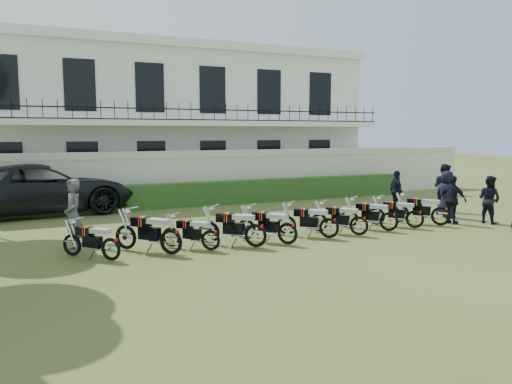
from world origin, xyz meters
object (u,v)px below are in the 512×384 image
(motorcycle_4, at_px, (288,228))
(suv, at_px, (41,189))
(officer_2, at_px, (453,200))
(officer_3, at_px, (446,194))
(motorcycle_0, at_px, (111,244))
(inspector, at_px, (73,215))
(motorcycle_3, at_px, (256,230))
(motorcycle_1, at_px, (171,235))
(motorcycle_7, at_px, (389,217))
(officer_1, at_px, (489,199))
(officer_4, at_px, (444,188))
(officer_5, at_px, (396,191))
(motorcycle_8, at_px, (415,215))
(motorcycle_5, at_px, (329,223))
(motorcycle_2, at_px, (211,235))
(motorcycle_6, at_px, (359,221))
(motorcycle_9, at_px, (441,212))

(motorcycle_4, bearing_deg, suv, 87.42)
(officer_2, relative_size, officer_3, 0.96)
(motorcycle_0, height_order, inspector, inspector)
(motorcycle_3, relative_size, officer_2, 0.92)
(motorcycle_1, distance_m, motorcycle_7, 6.98)
(officer_1, relative_size, officer_3, 0.95)
(officer_3, distance_m, officer_4, 1.52)
(officer_2, bearing_deg, motorcycle_1, 75.55)
(officer_5, bearing_deg, motorcycle_7, 152.30)
(motorcycle_8, distance_m, officer_3, 2.84)
(officer_3, xyz_separation_m, officer_4, (1.02, 1.12, 0.08))
(officer_5, bearing_deg, motorcycle_5, 137.35)
(motorcycle_0, xyz_separation_m, suv, (-1.29, 8.38, 0.51))
(motorcycle_2, bearing_deg, officer_1, -46.25)
(officer_5, bearing_deg, officer_4, -98.97)
(motorcycle_3, bearing_deg, suv, 73.80)
(motorcycle_5, distance_m, motorcycle_7, 2.28)
(motorcycle_4, xyz_separation_m, motorcycle_5, (1.49, 0.22, -0.01))
(motorcycle_6, relative_size, officer_1, 0.89)
(motorcycle_9, bearing_deg, officer_1, -43.40)
(motorcycle_9, height_order, suv, suv)
(motorcycle_9, height_order, officer_5, officer_5)
(motorcycle_3, xyz_separation_m, motorcycle_5, (2.43, 0.17, -0.03))
(motorcycle_7, xyz_separation_m, inspector, (-9.14, 1.47, 0.48))
(motorcycle_2, bearing_deg, motorcycle_5, -45.75)
(motorcycle_0, relative_size, officer_2, 0.82)
(motorcycle_3, height_order, motorcycle_4, motorcycle_3)
(suv, bearing_deg, motorcycle_8, -133.42)
(motorcycle_4, bearing_deg, motorcycle_8, -32.94)
(motorcycle_5, bearing_deg, motorcycle_0, 134.51)
(suv, xyz_separation_m, officer_1, (13.82, -8.50, -0.14))
(motorcycle_5, distance_m, suv, 11.24)
(motorcycle_4, xyz_separation_m, motorcycle_8, (4.84, 0.37, -0.02))
(motorcycle_2, distance_m, officer_4, 10.85)
(inspector, distance_m, officer_3, 12.77)
(motorcycle_9, relative_size, officer_2, 0.98)
(motorcycle_4, bearing_deg, motorcycle_3, 139.48)
(motorcycle_1, relative_size, motorcycle_5, 1.14)
(motorcycle_2, height_order, motorcycle_5, motorcycle_5)
(motorcycle_3, distance_m, officer_1, 8.80)
(motorcycle_4, height_order, motorcycle_6, motorcycle_4)
(motorcycle_9, bearing_deg, officer_3, 3.43)
(motorcycle_1, bearing_deg, motorcycle_3, -45.57)
(motorcycle_4, xyz_separation_m, officer_2, (6.60, 0.52, 0.34))
(officer_3, bearing_deg, inspector, 76.95)
(motorcycle_7, relative_size, officer_1, 0.95)
(motorcycle_9, relative_size, officer_5, 1.00)
(motorcycle_1, height_order, suv, suv)
(inspector, distance_m, officer_2, 12.05)
(motorcycle_4, relative_size, motorcycle_9, 0.97)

